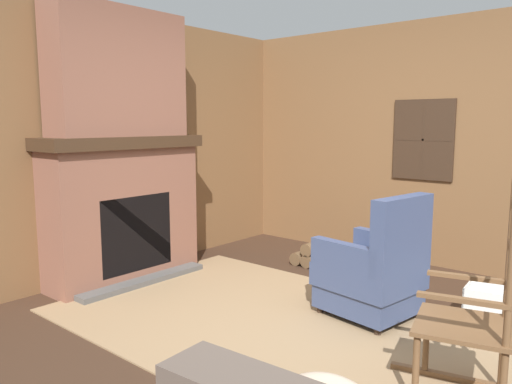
# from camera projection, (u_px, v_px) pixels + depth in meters

# --- Properties ---
(ground_plane) EXTENTS (14.00, 14.00, 0.00)m
(ground_plane) POSITION_uv_depth(u_px,v_px,m) (309.00, 340.00, 3.47)
(ground_plane) COLOR #3D281C
(wood_panel_wall_left) EXTENTS (0.06, 5.31, 2.54)m
(wood_panel_wall_left) POSITION_uv_depth(u_px,v_px,m) (106.00, 146.00, 4.82)
(wood_panel_wall_left) COLOR brown
(wood_panel_wall_left) RESTS_ON ground
(wood_panel_wall_back) EXTENTS (5.31, 0.09, 2.54)m
(wood_panel_wall_back) POSITION_uv_depth(u_px,v_px,m) (442.00, 145.00, 5.09)
(wood_panel_wall_back) COLOR brown
(wood_panel_wall_back) RESTS_ON ground
(fireplace_hearth) EXTENTS (0.64, 1.59, 1.37)m
(fireplace_hearth) POSITION_uv_depth(u_px,v_px,m) (124.00, 209.00, 4.73)
(fireplace_hearth) COLOR brown
(fireplace_hearth) RESTS_ON ground
(chimney_breast) EXTENTS (0.38, 1.31, 1.15)m
(chimney_breast) POSITION_uv_depth(u_px,v_px,m) (118.00, 73.00, 4.57)
(chimney_breast) COLOR brown
(chimney_breast) RESTS_ON fireplace_hearth
(area_rug) EXTENTS (3.32, 2.16, 0.01)m
(area_rug) POSITION_uv_depth(u_px,v_px,m) (275.00, 323.00, 3.75)
(area_rug) COLOR #997A56
(area_rug) RESTS_ON ground
(armchair) EXTENTS (0.77, 0.71, 0.98)m
(armchair) POSITION_uv_depth(u_px,v_px,m) (374.00, 273.00, 3.82)
(armchair) COLOR #3D4C75
(armchair) RESTS_ON ground
(rocking_chair) EXTENTS (0.88, 0.63, 1.21)m
(rocking_chair) POSITION_uv_depth(u_px,v_px,m) (471.00, 330.00, 2.63)
(rocking_chair) COLOR brown
(rocking_chair) RESTS_ON ground
(firewood_stack) EXTENTS (0.43, 0.43, 0.26)m
(firewood_stack) POSITION_uv_depth(u_px,v_px,m) (317.00, 255.00, 5.30)
(firewood_stack) COLOR brown
(firewood_stack) RESTS_ON ground
(laundry_basket) EXTENTS (0.51, 0.35, 0.28)m
(laundry_basket) POSITION_uv_depth(u_px,v_px,m) (501.00, 308.00, 3.70)
(laundry_basket) COLOR white
(laundry_basket) RESTS_ON ground
(oil_lamp_vase) EXTENTS (0.11, 0.11, 0.28)m
(oil_lamp_vase) POSITION_uv_depth(u_px,v_px,m) (63.00, 126.00, 4.25)
(oil_lamp_vase) COLOR #47708E
(oil_lamp_vase) RESTS_ON fireplace_hearth
(storage_case) EXTENTS (0.15, 0.20, 0.16)m
(storage_case) POSITION_uv_depth(u_px,v_px,m) (148.00, 127.00, 4.93)
(storage_case) COLOR brown
(storage_case) RESTS_ON fireplace_hearth
(decorative_plate_on_mantel) EXTENTS (0.06, 0.24, 0.24)m
(decorative_plate_on_mantel) POSITION_uv_depth(u_px,v_px,m) (114.00, 123.00, 4.65)
(decorative_plate_on_mantel) COLOR red
(decorative_plate_on_mantel) RESTS_ON fireplace_hearth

